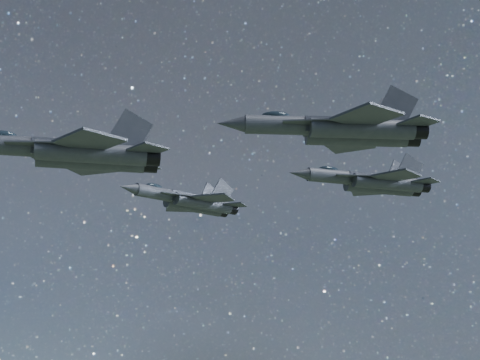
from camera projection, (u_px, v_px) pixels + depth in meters
name	position (u px, v px, depth m)	size (l,w,h in m)	color
jet_lead	(73.00, 152.00, 59.31)	(18.47, 12.50, 4.65)	#2E323A
jet_left	(189.00, 201.00, 95.45)	(18.38, 12.60, 4.61)	#2E323A
jet_right	(342.00, 129.00, 66.92)	(19.50, 12.80, 5.01)	#2E323A
jet_slot	(372.00, 182.00, 81.32)	(17.25, 11.91, 4.33)	#2E323A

